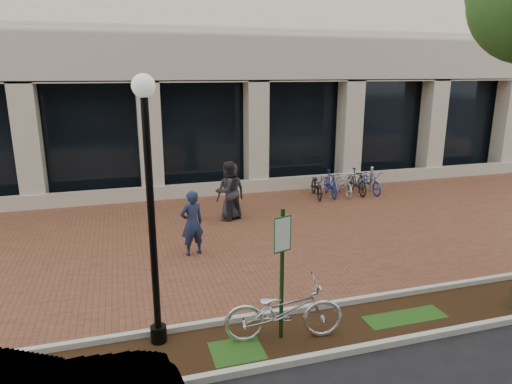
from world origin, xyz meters
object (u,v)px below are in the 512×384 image
object	(u,v)px
bike_rack_cluster	(344,183)
lamppost	(150,201)
parking_sign	(282,258)
pedestrian_mid	(228,191)
bollard	(371,179)
pedestrian_right	(231,191)
pedestrian_left	(192,223)
locked_bicycle	(284,310)

from	to	relation	value
bike_rack_cluster	lamppost	bearing A→B (deg)	-128.16
parking_sign	lamppost	size ratio (longest dim) A/B	0.53
pedestrian_mid	bollard	distance (m)	6.29
lamppost	pedestrian_right	distance (m)	7.11
lamppost	pedestrian_left	xyz separation A→B (m)	(1.20, 3.72, -1.70)
locked_bicycle	lamppost	bearing A→B (deg)	85.43
bollard	bike_rack_cluster	distance (m)	1.18
pedestrian_right	pedestrian_left	bearing A→B (deg)	50.22
bollard	lamppost	bearing A→B (deg)	-138.08
pedestrian_left	bollard	xyz separation A→B (m)	(7.57, 4.15, -0.32)
lamppost	bollard	size ratio (longest dim) A/B	4.36
pedestrian_left	lamppost	bearing A→B (deg)	56.45
pedestrian_mid	pedestrian_left	bearing A→B (deg)	32.07
bollard	locked_bicycle	bearing A→B (deg)	-128.44
lamppost	locked_bicycle	size ratio (longest dim) A/B	2.17
parking_sign	bollard	world-z (taller)	parking_sign
locked_bicycle	pedestrian_mid	bearing A→B (deg)	4.31
parking_sign	pedestrian_right	bearing A→B (deg)	67.35
lamppost	pedestrian_left	bearing A→B (deg)	72.16
pedestrian_mid	bollard	size ratio (longest dim) A/B	1.82
lamppost	locked_bicycle	distance (m)	2.94
parking_sign	bike_rack_cluster	bearing A→B (deg)	40.39
pedestrian_mid	bike_rack_cluster	distance (m)	5.17
parking_sign	pedestrian_right	distance (m)	6.90
pedestrian_left	bike_rack_cluster	bearing A→B (deg)	-162.75
pedestrian_mid	pedestrian_right	size ratio (longest dim) A/B	1.04
bike_rack_cluster	pedestrian_left	bearing A→B (deg)	-141.21
pedestrian_left	pedestrian_mid	size ratio (longest dim) A/B	0.89
pedestrian_mid	bike_rack_cluster	bearing A→B (deg)	172.51
locked_bicycle	bollard	distance (m)	10.73
parking_sign	locked_bicycle	bearing A→B (deg)	-30.90
pedestrian_left	bollard	size ratio (longest dim) A/B	1.63
locked_bicycle	bollard	world-z (taller)	locked_bicycle
pedestrian_mid	bike_rack_cluster	size ratio (longest dim) A/B	0.64
lamppost	pedestrian_mid	distance (m)	6.95
locked_bicycle	bike_rack_cluster	size ratio (longest dim) A/B	0.71
parking_sign	bike_rack_cluster	distance (m)	10.10
pedestrian_right	lamppost	bearing A→B (deg)	58.29
lamppost	pedestrian_right	xyz separation A→B (m)	(2.83, 6.31, -1.63)
lamppost	pedestrian_mid	bearing A→B (deg)	66.31
parking_sign	pedestrian_left	distance (m)	4.38
pedestrian_left	pedestrian_mid	bearing A→B (deg)	-137.25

